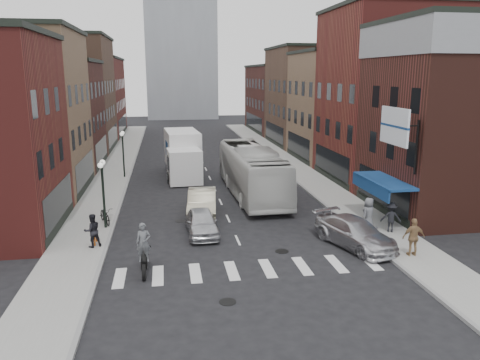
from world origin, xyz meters
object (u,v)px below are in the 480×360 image
sedan_left_near (202,222)px  motorcycle_rider (144,250)px  transit_bus (252,171)px  streetlamp_near (103,182)px  bike_rack (95,236)px  billboard_sign (396,127)px  box_truck (183,155)px  ped_right_c (369,214)px  ped_right_b (414,237)px  streetlamp_far (123,146)px  curb_car (355,233)px  ped_left_solo (92,231)px  ped_right_a (391,217)px  sedan_left_far (202,203)px  parked_bicycle (105,215)px

sedan_left_near → motorcycle_rider: bearing=-123.2°
motorcycle_rider → transit_bus: 15.24m
streetlamp_near → bike_rack: (-0.20, -2.70, -2.36)m
billboard_sign → box_truck: size_ratio=0.40×
ped_right_c → streetlamp_near: bearing=-42.8°
box_truck → ped_right_c: size_ratio=4.75×
ped_right_b → motorcycle_rider: bearing=2.7°
billboard_sign → bike_rack: billboard_sign is taller
streetlamp_far → sedan_left_near: streetlamp_far is taller
motorcycle_rider → curb_car: bearing=7.9°
streetlamp_near → billboard_sign: bearing=-12.3°
sedan_left_near → ped_left_solo: size_ratio=2.38×
box_truck → transit_bus: 8.91m
sedan_left_near → ped_right_a: 10.78m
ped_right_b → sedan_left_far: bearing=-38.5°
motorcycle_rider → ped_right_a: size_ratio=1.40×
transit_bus → curb_car: 12.08m
curb_car → ped_right_c: ped_right_c is taller
box_truck → transit_bus: bearing=-61.7°
streetlamp_far → curb_car: bearing=-54.7°
transit_bus → sedan_left_far: bearing=-132.9°
parked_bicycle → bike_rack: bearing=-113.0°
ped_right_b → ped_left_solo: bearing=-9.3°
sedan_left_far → sedan_left_near: bearing=-89.2°
motorcycle_rider → parked_bicycle: motorcycle_rider is taller
bike_rack → motorcycle_rider: (2.71, -3.91, 0.58)m
billboard_sign → bike_rack: size_ratio=4.62×
billboard_sign → motorcycle_rider: (-13.48, -3.11, -5.00)m
parked_bicycle → ped_right_c: 15.56m
streetlamp_far → ped_left_solo: (-0.26, -17.16, -1.88)m
billboard_sign → transit_bus: billboard_sign is taller
sedan_left_far → box_truck: bearing=99.2°
streetlamp_near → transit_bus: 12.04m
box_truck → motorcycle_rider: (-2.63, -20.74, -0.82)m
parked_bicycle → ped_right_b: size_ratio=1.00×
sedan_left_far → ped_right_c: size_ratio=2.62×
ped_right_c → streetlamp_far: bearing=-80.2°
curb_car → ped_right_b: ped_right_b is taller
curb_car → ped_left_solo: (-13.63, 1.73, 0.28)m
billboard_sign → sedan_left_near: size_ratio=0.88×
billboard_sign → sedan_left_far: bearing=151.5°
ped_right_b → box_truck: bearing=-59.6°
parked_bicycle → ped_left_solo: (-0.16, -3.98, 0.38)m
streetlamp_near → sedan_left_far: (5.85, 2.00, -2.07)m
sedan_left_near → curb_car: size_ratio=0.81×
box_truck → sedan_left_near: (0.38, -15.80, -1.23)m
transit_bus → billboard_sign: bearing=-60.6°
motorcycle_rider → transit_bus: bearing=59.5°
streetlamp_far → transit_bus: bearing=-36.4°
billboard_sign → parked_bicycle: 17.53m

